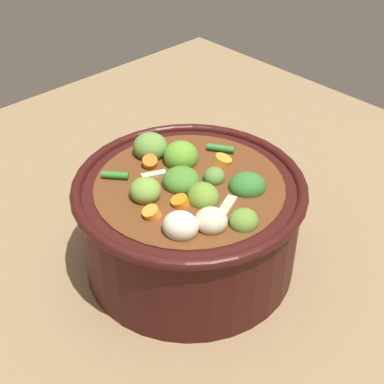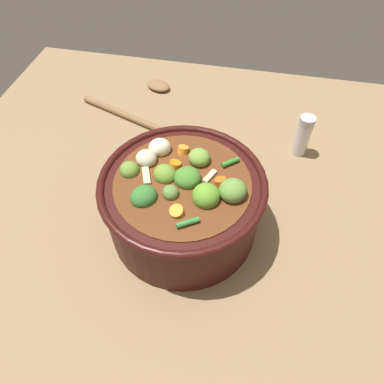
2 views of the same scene
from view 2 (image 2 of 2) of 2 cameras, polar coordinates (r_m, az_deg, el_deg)
The scene contains 4 objects.
ground_plane at distance 0.67m, azimuth -1.32°, elevation -5.30°, with size 1.10×1.10×0.00m, color #8C704C.
cooking_pot at distance 0.62m, azimuth -1.45°, elevation -1.72°, with size 0.28×0.28×0.15m.
wooden_spoon at distance 0.93m, azimuth -8.21°, elevation 14.24°, with size 0.24×0.22×0.02m.
salt_shaker at distance 0.80m, azimuth 17.35°, elevation 8.65°, with size 0.03×0.03×0.10m.
Camera 2 is at (0.09, -0.36, 0.56)m, focal length 33.25 mm.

